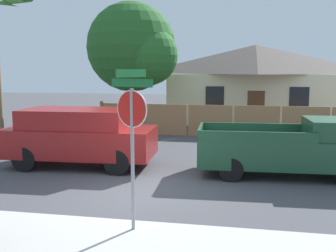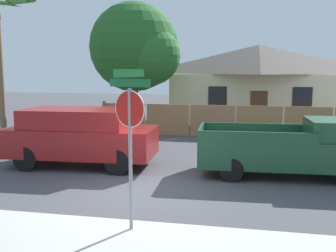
# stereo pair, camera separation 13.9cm
# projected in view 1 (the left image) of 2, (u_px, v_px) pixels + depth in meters

# --- Properties ---
(ground_plane) EXTENTS (80.00, 80.00, 0.00)m
(ground_plane) POSITION_uv_depth(u_px,v_px,m) (141.00, 191.00, 10.20)
(ground_plane) COLOR #47474C
(wooden_fence) EXTENTS (15.08, 0.12, 1.59)m
(wooden_fence) POSITION_uv_depth(u_px,v_px,m) (257.00, 122.00, 18.03)
(wooden_fence) COLOR #997047
(wooden_fence) RESTS_ON ground
(house) EXTENTS (10.60, 6.69, 4.61)m
(house) POSITION_uv_depth(u_px,v_px,m) (255.00, 82.00, 23.95)
(house) COLOR beige
(house) RESTS_ON ground
(oak_tree) EXTENTS (4.84, 4.60, 6.59)m
(oak_tree) POSITION_uv_depth(u_px,v_px,m) (135.00, 49.00, 20.19)
(oak_tree) COLOR brown
(oak_tree) RESTS_ON ground
(red_suv) EXTENTS (4.82, 2.22, 1.87)m
(red_suv) POSITION_uv_depth(u_px,v_px,m) (79.00, 135.00, 12.66)
(red_suv) COLOR maroon
(red_suv) RESTS_ON ground
(orange_pickup) EXTENTS (5.12, 2.08, 1.72)m
(orange_pickup) POSITION_uv_depth(u_px,v_px,m) (292.00, 148.00, 11.49)
(orange_pickup) COLOR #1E472D
(orange_pickup) RESTS_ON ground
(stop_sign) EXTENTS (0.90, 0.81, 3.12)m
(stop_sign) POSITION_uv_depth(u_px,v_px,m) (132.00, 122.00, 7.43)
(stop_sign) COLOR gray
(stop_sign) RESTS_ON ground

